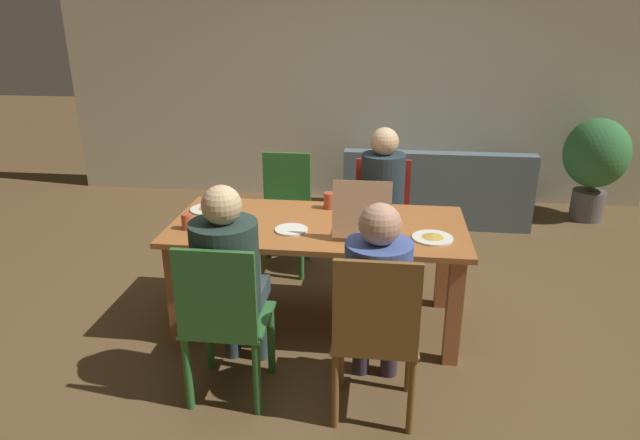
{
  "coord_description": "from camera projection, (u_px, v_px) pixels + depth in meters",
  "views": [
    {
      "loc": [
        0.42,
        -3.35,
        2.04
      ],
      "look_at": [
        0.0,
        0.1,
        0.73
      ],
      "focal_mm": 31.26,
      "sensor_mm": 36.0,
      "label": 1
    }
  ],
  "objects": [
    {
      "name": "drinking_glass_1",
      "position": [
        187.0,
        222.0,
        3.51
      ],
      "size": [
        0.07,
        0.07,
        0.1
      ],
      "primitive_type": "cylinder",
      "color": "#B44831",
      "rests_on": "dining_table"
    },
    {
      "name": "plate_0",
      "position": [
        291.0,
        230.0,
        3.5
      ],
      "size": [
        0.21,
        0.21,
        0.01
      ],
      "color": "white",
      "rests_on": "dining_table"
    },
    {
      "name": "chair_3",
      "position": [
        285.0,
        209.0,
        4.62
      ],
      "size": [
        0.42,
        0.45,
        0.94
      ],
      "color": "#336F30",
      "rests_on": "ground"
    },
    {
      "name": "couch",
      "position": [
        434.0,
        193.0,
        5.76
      ],
      "size": [
        1.83,
        0.82,
        0.76
      ],
      "color": "slate",
      "rests_on": "ground"
    },
    {
      "name": "plate_2",
      "position": [
        239.0,
        236.0,
        3.41
      ],
      "size": [
        0.22,
        0.22,
        0.01
      ],
      "color": "white",
      "rests_on": "dining_table"
    },
    {
      "name": "drinking_glass_2",
      "position": [
        329.0,
        201.0,
        3.88
      ],
      "size": [
        0.08,
        0.08,
        0.11
      ],
      "primitive_type": "cylinder",
      "color": "#B54A33",
      "rests_on": "dining_table"
    },
    {
      "name": "person_2",
      "position": [
        377.0,
        289.0,
        2.86
      ],
      "size": [
        0.34,
        0.54,
        1.18
      ],
      "color": "#362B38",
      "rests_on": "ground"
    },
    {
      "name": "back_wall",
      "position": [
        351.0,
        68.0,
        6.08
      ],
      "size": [
        6.46,
        0.12,
        2.89
      ],
      "primitive_type": "cube",
      "color": "beige",
      "rests_on": "ground"
    },
    {
      "name": "drinking_glass_0",
      "position": [
        356.0,
        197.0,
        3.91
      ],
      "size": [
        0.07,
        0.07,
        0.15
      ],
      "primitive_type": "cylinder",
      "color": "silver",
      "rests_on": "dining_table"
    },
    {
      "name": "plate_1",
      "position": [
        208.0,
        209.0,
        3.86
      ],
      "size": [
        0.25,
        0.25,
        0.03
      ],
      "color": "white",
      "rests_on": "dining_table"
    },
    {
      "name": "chair_0",
      "position": [
        382.0,
        211.0,
        4.46
      ],
      "size": [
        0.46,
        0.42,
        0.93
      ],
      "color": "red",
      "rests_on": "ground"
    },
    {
      "name": "ground_plane",
      "position": [
        318.0,
        323.0,
        3.88
      ],
      "size": [
        20.0,
        20.0,
        0.0
      ],
      "primitive_type": "plane",
      "color": "brown"
    },
    {
      "name": "chair_2",
      "position": [
        376.0,
        332.0,
        2.78
      ],
      "size": [
        0.44,
        0.4,
        0.97
      ],
      "color": "brown",
      "rests_on": "ground"
    },
    {
      "name": "person_1",
      "position": [
        229.0,
        272.0,
        3.0
      ],
      "size": [
        0.36,
        0.56,
        1.22
      ],
      "color": "#334143",
      "rests_on": "ground"
    },
    {
      "name": "chair_1",
      "position": [
        224.0,
        320.0,
        2.94
      ],
      "size": [
        0.44,
        0.43,
        0.96
      ],
      "color": "#2D662E",
      "rests_on": "ground"
    },
    {
      "name": "plate_3",
      "position": [
        433.0,
        237.0,
        3.38
      ],
      "size": [
        0.25,
        0.25,
        0.03
      ],
      "color": "white",
      "rests_on": "dining_table"
    },
    {
      "name": "pizza_box_0",
      "position": [
        362.0,
        223.0,
        3.49
      ],
      "size": [
        0.35,
        0.41,
        0.37
      ],
      "color": "tan",
      "rests_on": "dining_table"
    },
    {
      "name": "potted_plant",
      "position": [
        596.0,
        159.0,
        5.59
      ],
      "size": [
        0.63,
        0.63,
        1.05
      ],
      "color": "#5E5755",
      "rests_on": "ground"
    },
    {
      "name": "dining_table",
      "position": [
        318.0,
        241.0,
        3.66
      ],
      "size": [
        1.91,
        0.9,
        0.74
      ],
      "color": "#A7612F",
      "rests_on": "ground"
    },
    {
      "name": "person_0",
      "position": [
        382.0,
        195.0,
        4.26
      ],
      "size": [
        0.34,
        0.53,
        1.23
      ],
      "color": "#3B3E4A",
      "rests_on": "ground"
    }
  ]
}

